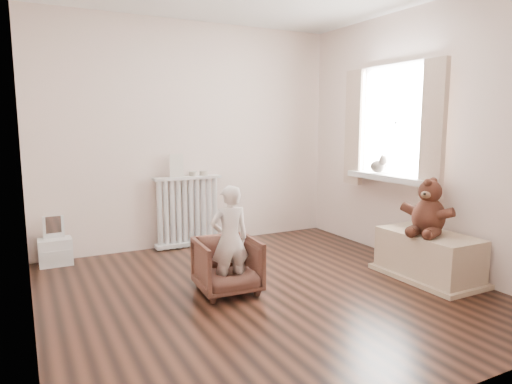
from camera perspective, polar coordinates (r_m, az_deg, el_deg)
name	(u,v)px	position (r m, az deg, el deg)	size (l,w,h in m)	color
floor	(265,291)	(4.05, 1.08, -12.26)	(3.60, 3.60, 0.01)	black
back_wall	(192,136)	(5.44, -8.06, 7.00)	(3.60, 0.02, 2.60)	white
front_wall	(444,153)	(2.37, 22.50, 4.48)	(3.60, 0.02, 2.60)	white
left_wall	(21,146)	(3.33, -27.33, 5.17)	(0.02, 3.60, 2.60)	white
right_wall	(422,138)	(4.91, 20.02, 6.41)	(0.02, 3.60, 2.60)	white
window	(398,123)	(5.09, 17.29, 8.29)	(0.03, 0.90, 1.10)	white
window_sill	(389,178)	(5.06, 16.27, 1.75)	(0.22, 1.10, 0.06)	silver
curtain_left	(433,129)	(4.62, 21.28, 7.36)	(0.06, 0.26, 1.30)	beige
curtain_right	(354,128)	(5.44, 12.17, 7.84)	(0.06, 0.26, 1.30)	beige
radiator	(188,214)	(5.39, -8.49, -2.76)	(0.79, 0.15, 0.84)	silver
paper_doll	(177,165)	(5.27, -9.89, 3.28)	(0.16, 0.01, 0.26)	beige
tin_a	(193,174)	(5.34, -7.86, 2.29)	(0.09, 0.09, 0.05)	#A59E8C
tin_b	(204,173)	(5.39, -6.57, 2.36)	(0.10, 0.10, 0.05)	#A59E8C
toy_vanity	(55,239)	(5.12, -23.87, -5.35)	(0.32, 0.23, 0.50)	silver
armchair	(227,265)	(3.96, -3.58, -9.15)	(0.51, 0.52, 0.47)	brown
child	(230,239)	(3.85, -3.31, -5.93)	(0.33, 0.22, 0.92)	white
toy_bench	(428,257)	(4.60, 20.71, -7.65)	(0.49, 0.92, 0.43)	beige
teddy_bear	(429,209)	(4.45, 20.82, -1.99)	(0.42, 0.32, 0.51)	#341710
plush_cat	(378,164)	(5.16, 15.04, 3.37)	(0.15, 0.24, 0.20)	gray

